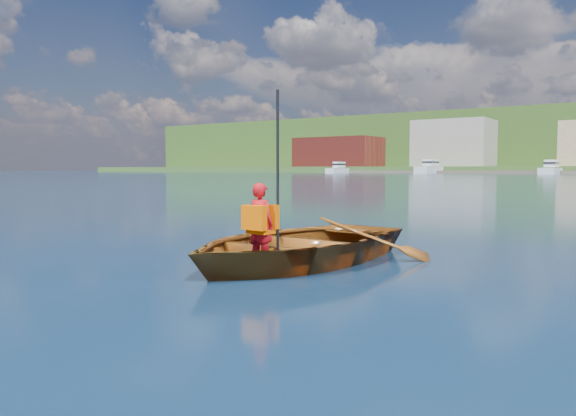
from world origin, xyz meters
TOP-DOWN VIEW (x-y plane):
  - ground at (0.00, 0.00)m, footprint 600.00×600.00m
  - rowboat at (-0.51, 0.32)m, footprint 3.17×4.18m
  - child_paddler at (-0.44, -0.59)m, footprint 0.39×0.36m

SIDE VIEW (x-z plane):
  - ground at x=0.00m, z-range 0.00..0.00m
  - rowboat at x=-0.51m, z-range -0.15..0.67m
  - child_paddler at x=-0.44m, z-range -0.44..1.71m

